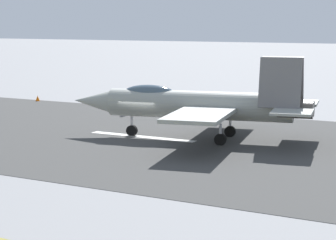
{
  "coord_description": "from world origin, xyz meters",
  "views": [
    {
      "loc": [
        -22.12,
        37.26,
        7.78
      ],
      "look_at": [
        -4.72,
        5.08,
        2.2
      ],
      "focal_mm": 68.67,
      "sensor_mm": 36.0,
      "label": 1
    }
  ],
  "objects_px": {
    "crew_person": "(126,105)",
    "marker_cone_far": "(38,98)",
    "fighter_jet": "(199,104)",
    "marker_cone_mid": "(222,112)"
  },
  "relations": [
    {
      "from": "crew_person",
      "to": "marker_cone_mid",
      "type": "xyz_separation_m",
      "value": [
        -7.24,
        -3.8,
        -0.57
      ]
    },
    {
      "from": "marker_cone_far",
      "to": "crew_person",
      "type": "bearing_deg",
      "value": 163.43
    },
    {
      "from": "crew_person",
      "to": "marker_cone_far",
      "type": "height_order",
      "value": "crew_person"
    },
    {
      "from": "fighter_jet",
      "to": "crew_person",
      "type": "bearing_deg",
      "value": -36.02
    },
    {
      "from": "marker_cone_mid",
      "to": "marker_cone_far",
      "type": "distance_m",
      "value": 20.02
    },
    {
      "from": "fighter_jet",
      "to": "marker_cone_far",
      "type": "height_order",
      "value": "fighter_jet"
    },
    {
      "from": "fighter_jet",
      "to": "crew_person",
      "type": "height_order",
      "value": "fighter_jet"
    },
    {
      "from": "fighter_jet",
      "to": "marker_cone_far",
      "type": "bearing_deg",
      "value": -26.19
    },
    {
      "from": "crew_person",
      "to": "marker_cone_far",
      "type": "distance_m",
      "value": 13.35
    },
    {
      "from": "fighter_jet",
      "to": "marker_cone_mid",
      "type": "xyz_separation_m",
      "value": [
        3.33,
        -11.49,
        -2.14
      ]
    }
  ]
}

